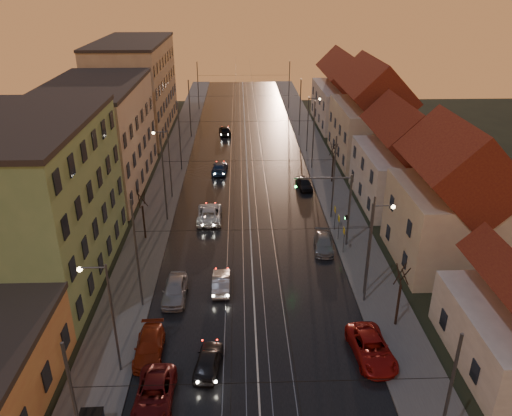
{
  "coord_description": "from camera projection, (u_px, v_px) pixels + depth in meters",
  "views": [
    {
      "loc": [
        -0.95,
        -23.03,
        23.03
      ],
      "look_at": [
        0.57,
        21.31,
        2.53
      ],
      "focal_mm": 35.0,
      "sensor_mm": 36.0,
      "label": 1
    }
  ],
  "objects": [
    {
      "name": "house_right_1",
      "position": [
        451.0,
        205.0,
        42.44
      ],
      "size": [
        8.67,
        10.2,
        10.8
      ],
      "color": "#BCA991",
      "rests_on": "ground"
    },
    {
      "name": "parked_right_2",
      "position": [
        304.0,
        184.0,
        59.72
      ],
      "size": [
        1.95,
        3.96,
        1.3
      ],
      "primitive_type": "imported",
      "rotation": [
        0.0,
        0.0,
        0.11
      ],
      "color": "black",
      "rests_on": "ground"
    },
    {
      "name": "apartment_left_2",
      "position": [
        98.0,
        138.0,
        58.37
      ],
      "size": [
        10.0,
        20.0,
        12.0
      ],
      "primitive_type": "cube",
      "color": "#C1AD95",
      "rests_on": "ground"
    },
    {
      "name": "catenary_pole_r_0",
      "position": [
        446.0,
        410.0,
        23.52
      ],
      "size": [
        0.16,
        0.16,
        9.0
      ],
      "primitive_type": "cylinder",
      "color": "#595B60",
      "rests_on": "ground"
    },
    {
      "name": "catenary_pole_r_3",
      "position": [
        313.0,
        136.0,
        64.35
      ],
      "size": [
        0.16,
        0.16,
        9.0
      ],
      "primitive_type": "cylinder",
      "color": "#595B60",
      "rests_on": "ground"
    },
    {
      "name": "parked_left_2",
      "position": [
        149.0,
        347.0,
        33.3
      ],
      "size": [
        1.92,
        4.51,
        1.3
      ],
      "primitive_type": "imported",
      "rotation": [
        0.0,
        0.0,
        0.02
      ],
      "color": "maroon",
      "rests_on": "ground"
    },
    {
      "name": "road",
      "position": [
        247.0,
        167.0,
        66.87
      ],
      "size": [
        16.0,
        120.0,
        0.04
      ],
      "primitive_type": "cube",
      "color": "black",
      "rests_on": "ground"
    },
    {
      "name": "tram_rail_1",
      "position": [
        241.0,
        167.0,
        66.83
      ],
      "size": [
        0.06,
        120.0,
        0.03
      ],
      "primitive_type": "cube",
      "color": "gray",
      "rests_on": "road"
    },
    {
      "name": "ground",
      "position": [
        259.0,
        391.0,
        30.59
      ],
      "size": [
        160.0,
        160.0,
        0.0
      ],
      "primitive_type": "plane",
      "color": "black",
      "rests_on": "ground"
    },
    {
      "name": "tram_rail_2",
      "position": [
        253.0,
        166.0,
        66.88
      ],
      "size": [
        0.06,
        120.0,
        0.03
      ],
      "primitive_type": "cube",
      "color": "gray",
      "rests_on": "road"
    },
    {
      "name": "bare_tree_0",
      "position": [
        143.0,
        216.0,
        47.37
      ],
      "size": [
        1.09,
        1.09,
        5.11
      ],
      "color": "black",
      "rests_on": "ground"
    },
    {
      "name": "catenary_pole_r_2",
      "position": [
        334.0,
        178.0,
        50.74
      ],
      "size": [
        0.16,
        0.16,
        9.0
      ],
      "primitive_type": "cylinder",
      "color": "#595B60",
      "rests_on": "ground"
    },
    {
      "name": "driving_car_4",
      "position": [
        225.0,
        130.0,
        80.17
      ],
      "size": [
        2.21,
        4.51,
        1.48
      ],
      "primitive_type": "imported",
      "rotation": [
        0.0,
        0.0,
        3.25
      ],
      "color": "black",
      "rests_on": "ground"
    },
    {
      "name": "catenary_pole_l_2",
      "position": [
        164.0,
        180.0,
        50.2
      ],
      "size": [
        0.16,
        0.16,
        9.0
      ],
      "primitive_type": "cylinder",
      "color": "#595B60",
      "rests_on": "ground"
    },
    {
      "name": "house_right_2",
      "position": [
        404.0,
        163.0,
        54.57
      ],
      "size": [
        9.18,
        12.24,
        9.2
      ],
      "color": "#BCB7AE",
      "rests_on": "ground"
    },
    {
      "name": "driving_car_2",
      "position": [
        209.0,
        213.0,
        51.97
      ],
      "size": [
        2.52,
        5.37,
        1.49
      ],
      "primitive_type": "imported",
      "rotation": [
        0.0,
        0.0,
        3.15
      ],
      "color": "silver",
      "rests_on": "ground"
    },
    {
      "name": "catenary_pole_l_5",
      "position": [
        198.0,
        86.0,
        93.75
      ],
      "size": [
        0.16,
        0.16,
        9.0
      ],
      "primitive_type": "cylinder",
      "color": "#595B60",
      "rests_on": "ground"
    },
    {
      "name": "apartment_left_1",
      "position": [
        34.0,
        205.0,
        40.01
      ],
      "size": [
        10.0,
        18.0,
        13.0
      ],
      "primitive_type": "cube",
      "color": "#6A955F",
      "rests_on": "ground"
    },
    {
      "name": "parked_left_3",
      "position": [
        175.0,
        290.0,
        39.17
      ],
      "size": [
        1.86,
        4.53,
        1.54
      ],
      "primitive_type": "imported",
      "rotation": [
        0.0,
        0.0,
        -0.01
      ],
      "color": "#A4A4A9",
      "rests_on": "ground"
    },
    {
      "name": "driving_car_3",
      "position": [
        220.0,
        168.0,
        64.61
      ],
      "size": [
        2.2,
        4.74,
        1.34
      ],
      "primitive_type": "imported",
      "rotation": [
        0.0,
        0.0,
        3.07
      ],
      "color": "navy",
      "rests_on": "ground"
    },
    {
      "name": "bare_tree_2",
      "position": [
        333.0,
        164.0,
        60.71
      ],
      "size": [
        1.09,
        1.09,
        5.11
      ],
      "color": "black",
      "rests_on": "ground"
    },
    {
      "name": "catenary_pole_r_4",
      "position": [
        300.0,
        108.0,
        77.96
      ],
      "size": [
        0.16,
        0.16,
        9.0
      ],
      "primitive_type": "cylinder",
      "color": "#595B60",
      "rests_on": "ground"
    },
    {
      "name": "parked_left_1",
      "position": [
        154.0,
        395.0,
        29.42
      ],
      "size": [
        2.24,
        4.86,
        1.35
      ],
      "primitive_type": "imported",
      "rotation": [
        0.0,
        0.0,
        -0.0
      ],
      "color": "#530E10",
      "rests_on": "ground"
    },
    {
      "name": "street_lamp_2",
      "position": [
        167.0,
        157.0,
        55.47
      ],
      "size": [
        1.75,
        0.32,
        8.0
      ],
      "color": "#595B60",
      "rests_on": "ground"
    },
    {
      "name": "house_right_4",
      "position": [
        345.0,
        95.0,
        84.34
      ],
      "size": [
        9.18,
        16.32,
        10.0
      ],
      "color": "#BCB7AE",
      "rests_on": "ground"
    },
    {
      "name": "apartment_left_3",
      "position": [
        135.0,
        88.0,
        79.72
      ],
      "size": [
        10.0,
        24.0,
        14.0
      ],
      "primitive_type": "cube",
      "color": "#9F8466",
      "rests_on": "ground"
    },
    {
      "name": "sidewalk_left",
      "position": [
        172.0,
        167.0,
        66.53
      ],
      "size": [
        4.0,
        120.0,
        0.15
      ],
      "primitive_type": "cube",
      "color": "#4C4C4C",
      "rests_on": "ground"
    },
    {
      "name": "traffic_light_mast",
      "position": [
        339.0,
        201.0,
        45.23
      ],
      "size": [
        5.3,
        0.32,
        7.2
      ],
      "color": "#595B60",
      "rests_on": "ground"
    },
    {
      "name": "driving_car_0",
      "position": [
        208.0,
        361.0,
        32.06
      ],
      "size": [
        2.08,
        4.06,
        1.32
      ],
      "primitive_type": "imported",
      "rotation": [
        0.0,
        0.0,
        3.0
      ],
      "color": "black",
      "rests_on": "ground"
    },
    {
      "name": "house_right_3",
      "position": [
        371.0,
        118.0,
        67.69
      ],
      "size": [
        9.18,
        14.28,
        11.5
      ],
      "color": "#BCA991",
      "rests_on": "ground"
    },
    {
      "name": "tram_rail_0",
      "position": [
        231.0,
        167.0,
        66.78
      ],
      "size": [
        0.06,
        120.0,
        0.03
      ],
      "primitive_type": "cube",
      "color": "gray",
      "rests_on": "road"
    },
    {
      "name": "parked_right_0",
      "position": [
        371.0,
        348.0,
        33.05
      ],
      "size": [
        2.82,
        5.32,
        1.43
      ],
      "primitive_type": "imported",
      "rotation": [
        0.0,
        0.0,
        0.09
      ],
      "color": "#9C120F",
      "rests_on": "ground"
    },
    {
      "name": "street_lamp_0",
      "position": [
        107.0,
        309.0,
        30.07
      ],
      "size": [
        1.75,
        0.32,
        8.0
      ],
      "color": "#595B60",
      "rests_on": "ground"
    },
    {
      "name": "street_lamp_3",
      "position": [
        310.0,
        119.0,
        70.55
      ],
      "size": [
        1.75,
        0.32,
        8.0
      ],
      "color": "#595B60",
      "rests_on": "ground"
    },
    {
      "name": "parked_right_1",
      "position": [
        324.0,
        243.0,
        46.29
      ],
      "size": [
        2.12,
        4.42,
        1.24
      ],
      "primitive_type": "imported",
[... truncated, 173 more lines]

